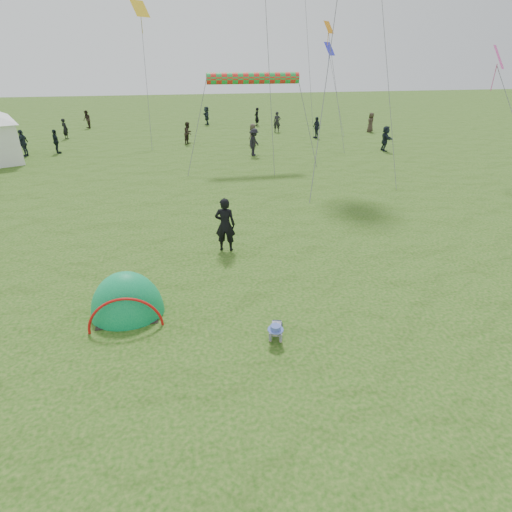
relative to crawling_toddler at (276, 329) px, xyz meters
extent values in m
plane|color=#114309|center=(-0.89, 0.04, -0.26)|extent=(140.00, 140.00, 0.00)
ellipsoid|color=#027E45|center=(-3.60, 1.76, -0.26)|extent=(1.90, 1.57, 2.43)
imported|color=black|center=(-0.56, 5.13, 0.70)|extent=(0.79, 0.63, 1.91)
imported|color=black|center=(7.02, 28.51, 0.61)|extent=(0.74, 0.60, 1.74)
imported|color=black|center=(-10.15, 22.91, 0.55)|extent=(0.78, 1.03, 1.63)
imported|color=black|center=(3.23, 19.62, 0.64)|extent=(1.22, 1.33, 1.80)
imported|color=#382D23|center=(15.22, 26.91, 0.57)|extent=(0.70, 0.91, 1.66)
imported|color=#1A232C|center=(12.72, 19.35, 0.60)|extent=(0.69, 1.65, 1.72)
imported|color=black|center=(-10.80, 28.65, 0.54)|extent=(0.69, 0.68, 1.60)
imported|color=#30241F|center=(-9.99, 33.95, 0.54)|extent=(0.90, 0.97, 1.61)
imported|color=#212A33|center=(-12.08, 22.37, 0.62)|extent=(0.65, 1.10, 1.76)
imported|color=#41372E|center=(3.79, 23.09, 0.53)|extent=(0.88, 0.92, 1.58)
imported|color=#202B31|center=(1.22, 34.09, 0.59)|extent=(0.68, 1.63, 1.71)
imported|color=black|center=(5.96, 32.50, 0.57)|extent=(0.68, 0.73, 1.67)
imported|color=black|center=(-0.99, 24.60, 0.56)|extent=(0.94, 1.00, 1.64)
imported|color=#1D2230|center=(9.51, 25.06, 0.58)|extent=(0.59, 1.05, 1.69)
cylinder|color=red|center=(2.71, 17.18, 4.73)|extent=(5.37, 0.64, 0.64)
plane|color=orange|center=(9.65, 24.19, 7.74)|extent=(1.00, 1.00, 0.82)
plane|color=#2B2ADD|center=(11.95, 29.87, 6.43)|extent=(1.31, 1.31, 1.07)
plane|color=#F544A9|center=(14.76, 12.61, 5.82)|extent=(1.36, 1.36, 1.11)
plane|color=yellow|center=(-3.72, 27.76, 8.98)|extent=(1.37, 1.37, 1.12)
camera|label=1|loc=(-1.97, -7.52, 5.87)|focal=28.00mm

